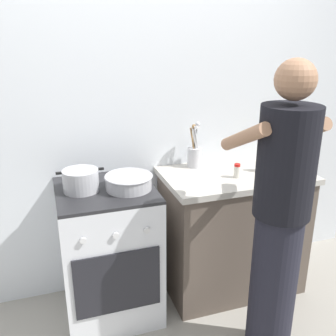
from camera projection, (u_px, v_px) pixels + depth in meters
name	position (u px, v px, depth m)	size (l,w,h in m)	color
ground	(167.00, 311.00, 2.62)	(6.00, 6.00, 0.00)	gray
back_wall	(171.00, 116.00, 2.70)	(3.20, 0.10, 2.50)	silver
countertop	(232.00, 230.00, 2.76)	(1.00, 0.60, 0.90)	brown
stove_range	(109.00, 252.00, 2.49)	(0.60, 0.62, 0.90)	silver
pot	(81.00, 180.00, 2.29)	(0.28, 0.22, 0.13)	#B2B2B7
mixing_bowl	(129.00, 181.00, 2.33)	(0.30, 0.30, 0.09)	#B7B7BC
utensil_crock	(195.00, 153.00, 2.69)	(0.10, 0.10, 0.33)	silver
spice_bottle	(237.00, 171.00, 2.51)	(0.04, 0.04, 0.10)	silver
oil_bottle	(274.00, 159.00, 2.60)	(0.06, 0.06, 0.22)	gold
person	(279.00, 221.00, 2.03)	(0.41, 0.50, 1.70)	black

